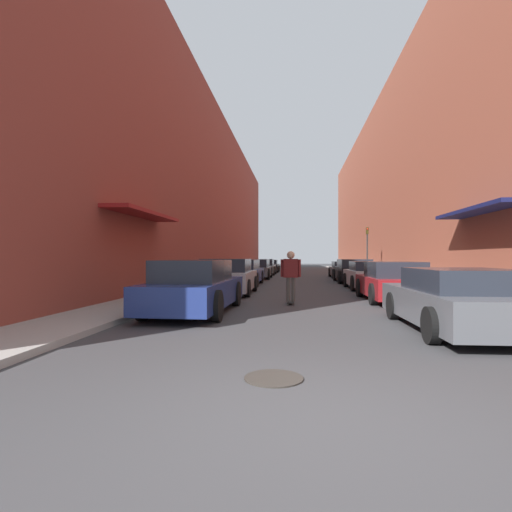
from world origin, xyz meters
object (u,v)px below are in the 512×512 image
(parked_car_right_0, at_px, (460,300))
(manhole_cover, at_px, (274,378))
(parked_car_right_1, at_px, (393,282))
(parked_car_right_4, at_px, (344,270))
(parked_car_right_3, at_px, (354,271))
(parked_car_left_2, at_px, (242,273))
(parked_car_left_5, at_px, (269,266))
(traffic_light, at_px, (367,246))
(parked_car_left_1, at_px, (227,277))
(parked_car_left_0, at_px, (195,287))
(parked_car_left_3, at_px, (256,269))
(parked_car_left_4, at_px, (264,267))
(skateboarder, at_px, (291,272))
(parked_car_right_2, at_px, (370,275))

(parked_car_right_0, bearing_deg, manhole_cover, -135.13)
(parked_car_right_1, bearing_deg, parked_car_right_4, 89.36)
(parked_car_right_3, relative_size, parked_car_right_4, 0.99)
(parked_car_left_2, relative_size, parked_car_left_5, 1.13)
(parked_car_right_0, distance_m, traffic_light, 19.67)
(parked_car_right_3, height_order, traffic_light, traffic_light)
(traffic_light, bearing_deg, parked_car_left_1, -121.41)
(parked_car_left_0, bearing_deg, parked_car_left_2, 91.07)
(traffic_light, bearing_deg, parked_car_right_0, -94.79)
(parked_car_right_0, xyz_separation_m, parked_car_right_3, (0.09, 14.95, 0.05))
(parked_car_left_0, relative_size, parked_car_right_4, 1.07)
(parked_car_left_0, relative_size, parked_car_left_3, 1.06)
(parked_car_left_4, bearing_deg, parked_car_right_1, -73.01)
(parked_car_left_0, distance_m, parked_car_left_3, 16.45)
(parked_car_left_5, bearing_deg, parked_car_right_4, -58.36)
(manhole_cover, bearing_deg, parked_car_left_2, 99.12)
(parked_car_left_2, bearing_deg, parked_car_right_1, -49.64)
(parked_car_left_3, distance_m, parked_car_left_4, 5.81)
(parked_car_left_1, bearing_deg, manhole_cover, -77.25)
(parked_car_left_1, bearing_deg, parked_car_right_1, -18.59)
(parked_car_left_3, distance_m, parked_car_right_3, 6.89)
(parked_car_right_4, distance_m, skateboarder, 16.52)
(parked_car_right_4, distance_m, traffic_light, 2.32)
(parked_car_right_0, height_order, parked_car_right_1, parked_car_right_1)
(parked_car_left_1, bearing_deg, parked_car_left_5, 89.86)
(parked_car_left_4, height_order, parked_car_right_1, parked_car_right_1)
(parked_car_left_2, relative_size, parked_car_left_4, 1.07)
(parked_car_right_3, distance_m, traffic_light, 5.08)
(parked_car_left_1, height_order, traffic_light, traffic_light)
(parked_car_left_0, xyz_separation_m, parked_car_right_0, (5.76, -1.97, -0.06))
(parked_car_right_1, height_order, manhole_cover, parked_car_right_1)
(parked_car_right_2, xyz_separation_m, skateboarder, (-3.45, -5.98, 0.38))
(parked_car_left_3, bearing_deg, parked_car_right_3, -30.28)
(parked_car_left_4, distance_m, parked_car_left_5, 5.68)
(manhole_cover, bearing_deg, parked_car_right_1, 68.61)
(parked_car_right_2, bearing_deg, traffic_light, 80.86)
(parked_car_left_1, bearing_deg, parked_car_right_0, -51.20)
(parked_car_left_0, xyz_separation_m, parked_car_right_2, (5.88, 8.12, -0.04))
(parked_car_left_3, bearing_deg, parked_car_right_1, -65.95)
(parked_car_left_3, xyz_separation_m, parked_car_right_4, (6.02, 1.83, -0.07))
(parked_car_right_0, xyz_separation_m, parked_car_right_2, (0.12, 10.09, 0.02))
(parked_car_left_1, height_order, parked_car_right_2, parked_car_left_1)
(parked_car_left_1, bearing_deg, parked_car_right_3, 52.28)
(parked_car_left_4, xyz_separation_m, parked_car_right_1, (5.78, -18.92, -0.00))
(parked_car_left_0, distance_m, parked_car_left_2, 10.33)
(parked_car_left_3, relative_size, parked_car_right_2, 1.12)
(parked_car_left_2, xyz_separation_m, parked_car_left_3, (0.09, 6.12, -0.01))
(parked_car_left_2, bearing_deg, parked_car_left_1, -88.79)
(parked_car_left_5, xyz_separation_m, parked_car_right_2, (5.91, -19.82, 0.04))
(parked_car_left_5, bearing_deg, parked_car_right_1, -76.77)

